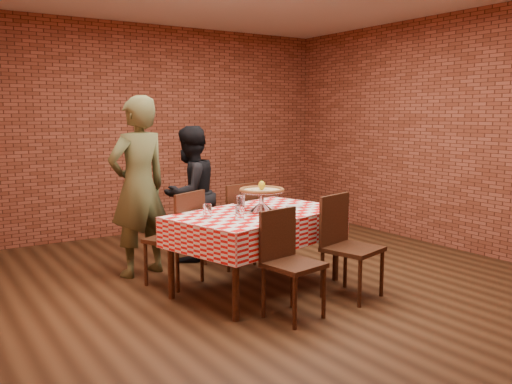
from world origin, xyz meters
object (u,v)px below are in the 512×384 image
(condiment_caddy, at_px, (239,201))
(chair_near_right, at_px, (353,247))
(chair_far_left, at_px, (174,238))
(table, at_px, (258,251))
(chair_far_right, at_px, (230,224))
(chair_near_left, at_px, (294,266))
(pizza_stand, at_px, (262,201))
(water_glass_right, at_px, (207,211))
(water_glass_left, at_px, (240,213))
(diner_olive, at_px, (139,187))
(pizza, at_px, (262,191))
(diner_black, at_px, (190,194))

(condiment_caddy, height_order, chair_near_right, chair_near_right)
(chair_far_left, bearing_deg, table, 108.94)
(chair_far_right, bearing_deg, chair_far_left, 7.37)
(chair_near_left, height_order, chair_far_left, chair_far_left)
(pizza_stand, height_order, chair_near_left, pizza_stand)
(condiment_caddy, bearing_deg, water_glass_right, -142.07)
(water_glass_left, xyz_separation_m, diner_olive, (-0.41, 1.32, 0.11))
(chair_near_left, relative_size, chair_near_right, 0.95)
(chair_near_right, xyz_separation_m, chair_far_left, (-1.20, 1.26, -0.00))
(water_glass_right, bearing_deg, pizza, 2.20)
(table, relative_size, diner_black, 1.05)
(pizza_stand, bearing_deg, chair_near_right, -51.21)
(pizza, xyz_separation_m, chair_far_left, (-0.66, 0.58, -0.49))
(pizza_stand, distance_m, chair_near_right, 0.95)
(table, distance_m, water_glass_left, 0.62)
(chair_far_left, distance_m, diner_black, 0.96)
(chair_near_left, bearing_deg, chair_far_left, 97.53)
(pizza_stand, xyz_separation_m, water_glass_left, (-0.40, -0.26, -0.03))
(table, height_order, pizza, pizza)
(condiment_caddy, height_order, chair_near_left, chair_near_left)
(chair_far_left, bearing_deg, pizza_stand, 111.98)
(pizza, relative_size, condiment_caddy, 3.45)
(diner_olive, bearing_deg, chair_near_left, 94.56)
(diner_black, bearing_deg, pizza, 72.42)
(water_glass_left, xyz_separation_m, condiment_caddy, (0.34, 0.56, -0.00))
(chair_far_left, height_order, diner_olive, diner_olive)
(water_glass_right, xyz_separation_m, chair_near_left, (0.38, -0.78, -0.37))
(diner_black, bearing_deg, chair_near_left, 64.64)
(pizza_stand, distance_m, chair_far_right, 0.95)
(condiment_caddy, xyz_separation_m, chair_near_right, (0.61, -0.99, -0.35))
(chair_far_right, xyz_separation_m, diner_olive, (-0.96, 0.21, 0.46))
(table, relative_size, water_glass_left, 12.99)
(chair_far_left, bearing_deg, water_glass_left, 80.17)
(pizza, bearing_deg, diner_olive, 127.52)
(chair_near_left, relative_size, chair_far_right, 0.95)
(pizza_stand, height_order, diner_black, diner_black)
(table, bearing_deg, water_glass_right, -178.91)
(chair_near_right, distance_m, chair_far_right, 1.59)
(pizza_stand, relative_size, chair_far_right, 0.46)
(pizza_stand, bearing_deg, pizza, 90.00)
(chair_near_right, height_order, diner_olive, diner_olive)
(chair_far_right, bearing_deg, chair_near_right, 92.87)
(water_glass_left, bearing_deg, chair_far_left, 106.83)
(pizza, distance_m, diner_black, 1.33)
(table, bearing_deg, pizza_stand, 13.30)
(table, xyz_separation_m, diner_black, (-0.06, 1.32, 0.40))
(chair_far_left, bearing_deg, chair_near_left, 80.87)
(condiment_caddy, relative_size, diner_black, 0.08)
(pizza, height_order, diner_olive, diner_olive)
(chair_near_left, bearing_deg, chair_far_right, 67.60)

